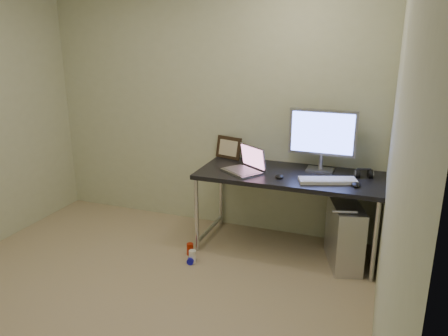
% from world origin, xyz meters
% --- Properties ---
extents(floor, '(3.50, 3.50, 0.00)m').
position_xyz_m(floor, '(0.00, 0.00, 0.00)').
color(floor, tan).
rests_on(floor, ground).
extents(wall_back, '(3.50, 0.02, 2.50)m').
position_xyz_m(wall_back, '(0.00, 1.75, 1.25)').
color(wall_back, beige).
rests_on(wall_back, ground).
extents(wall_right, '(0.02, 3.50, 2.50)m').
position_xyz_m(wall_right, '(1.75, 0.00, 1.25)').
color(wall_right, beige).
rests_on(wall_right, ground).
extents(desk, '(1.64, 0.72, 0.75)m').
position_xyz_m(desk, '(0.93, 1.39, 0.67)').
color(desk, black).
rests_on(desk, ground).
extents(tower_computer, '(0.38, 0.58, 0.60)m').
position_xyz_m(tower_computer, '(1.46, 1.29, 0.28)').
color(tower_computer, silver).
rests_on(tower_computer, ground).
extents(cable_a, '(0.01, 0.16, 0.69)m').
position_xyz_m(cable_a, '(1.41, 1.70, 0.40)').
color(cable_a, black).
rests_on(cable_a, ground).
extents(cable_b, '(0.02, 0.11, 0.71)m').
position_xyz_m(cable_b, '(1.50, 1.68, 0.38)').
color(cable_b, black).
rests_on(cable_b, ground).
extents(can_red, '(0.08, 0.08, 0.11)m').
position_xyz_m(can_red, '(0.12, 0.97, 0.06)').
color(can_red, '#AB1F06').
rests_on(can_red, ground).
extents(can_white, '(0.08, 0.08, 0.12)m').
position_xyz_m(can_white, '(0.20, 0.84, 0.06)').
color(can_white, white).
rests_on(can_white, ground).
extents(can_blue, '(0.08, 0.12, 0.06)m').
position_xyz_m(can_blue, '(0.19, 0.84, 0.03)').
color(can_blue, '#1311BD').
rests_on(can_blue, ground).
extents(laptop, '(0.43, 0.42, 0.23)m').
position_xyz_m(laptop, '(0.54, 1.32, 0.80)').
color(laptop, '#A0A1A6').
rests_on(laptop, desk).
extents(monitor, '(0.60, 0.18, 0.57)m').
position_xyz_m(monitor, '(1.17, 1.57, 1.08)').
color(monitor, '#A0A1A6').
rests_on(monitor, desk).
extents(keyboard, '(0.51, 0.31, 0.03)m').
position_xyz_m(keyboard, '(1.28, 1.27, 0.76)').
color(keyboard, white).
rests_on(keyboard, desk).
extents(mouse_right, '(0.09, 0.13, 0.04)m').
position_xyz_m(mouse_right, '(1.51, 1.25, 0.77)').
color(mouse_right, black).
rests_on(mouse_right, desk).
extents(mouse_left, '(0.10, 0.13, 0.04)m').
position_xyz_m(mouse_left, '(0.87, 1.24, 0.77)').
color(mouse_left, black).
rests_on(mouse_left, desk).
extents(headphones, '(0.17, 0.10, 0.10)m').
position_xyz_m(headphones, '(1.56, 1.52, 0.78)').
color(headphones, black).
rests_on(headphones, desk).
extents(picture_frame, '(0.29, 0.15, 0.22)m').
position_xyz_m(picture_frame, '(0.24, 1.68, 0.86)').
color(picture_frame, black).
rests_on(picture_frame, desk).
extents(webcam, '(0.05, 0.04, 0.12)m').
position_xyz_m(webcam, '(0.48, 1.65, 0.84)').
color(webcam, silver).
rests_on(webcam, desk).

